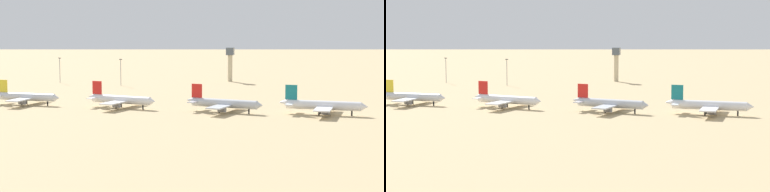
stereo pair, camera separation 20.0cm
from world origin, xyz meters
TOP-DOWN VIEW (x-y plane):
  - ground at (0.00, 0.00)m, footprint 4000.00×4000.00m
  - ridge_far_west at (-507.63, 932.45)m, footprint 408.29×281.74m
  - ridge_west at (-41.93, 972.22)m, footprint 265.54×199.73m
  - parked_jet_yellow_1 at (-100.85, 22.53)m, footprint 37.57×31.67m
  - parked_jet_red_2 at (-50.16, 21.76)m, footprint 38.02×32.58m
  - parked_jet_red_3 at (1.41, 18.21)m, footprint 38.24×32.74m
  - parked_jet_teal_4 at (46.38, 20.20)m, footprint 39.97×33.69m
  - control_tower at (-23.66, 176.24)m, footprint 5.20×5.20m
  - light_pole_west at (-135.82, 139.95)m, footprint 1.80×0.50m
  - light_pole_mid at (-88.54, 131.05)m, footprint 1.80×0.50m

SIDE VIEW (x-z plane):
  - ground at x=0.00m, z-range 0.00..0.00m
  - parked_jet_yellow_1 at x=-100.85m, z-range -2.14..10.27m
  - parked_jet_red_2 at x=-50.16m, z-range -2.18..10.47m
  - parked_jet_red_3 at x=1.41m, z-range -2.19..10.52m
  - parked_jet_teal_4 at x=46.38m, z-range -2.27..10.92m
  - light_pole_west at x=-135.82m, z-range 1.23..18.40m
  - light_pole_mid at x=-88.54m, z-range 1.23..18.68m
  - control_tower at x=-23.66m, z-range 2.46..26.21m
  - ridge_west at x=-41.93m, z-range 0.00..93.93m
  - ridge_far_west at x=-507.63m, z-range 0.00..122.94m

